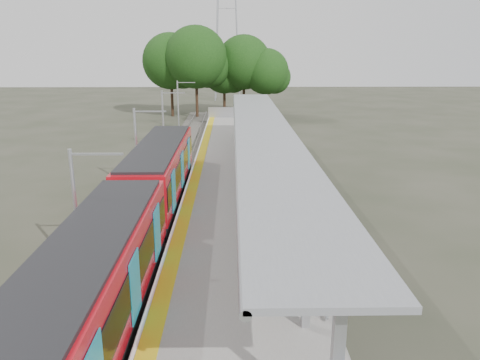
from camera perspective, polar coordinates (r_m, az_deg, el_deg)
name	(u,v)px	position (r m, az deg, el deg)	size (l,w,h in m)	color
trackbed	(168,185)	(31.90, -8.71, -0.56)	(3.00, 70.00, 0.24)	#59544C
platform	(235,179)	(31.50, -0.61, 0.13)	(6.00, 50.00, 1.00)	gray
tactile_strip	(197,172)	(31.46, -5.26, 1.01)	(0.60, 50.00, 0.02)	gold
end_fence	(234,112)	(55.76, -0.78, 8.26)	(6.00, 0.10, 1.20)	#9EA0A5
train	(136,210)	(21.49, -12.55, -3.59)	(2.74, 27.60, 3.62)	black
canopy	(263,135)	(27.00, 2.85, 5.49)	(3.27, 38.00, 3.66)	#9EA0A5
tree_cluster	(213,63)	(62.92, -3.27, 14.06)	(19.16, 10.12, 11.71)	#382316
catenary_masts	(138,147)	(30.55, -12.37, 3.91)	(2.08, 48.16, 5.40)	#9EA0A5
bench_mid	(271,155)	(33.85, 3.79, 3.01)	(0.75, 1.53, 1.00)	navy
bench_far	(254,147)	(36.36, 1.74, 4.04)	(0.93, 1.69, 1.11)	navy
info_pillar_near	(249,274)	(16.12, 1.05, -11.34)	(0.37, 0.37, 1.65)	beige
info_pillar_far	(245,157)	(32.55, 0.64, 2.84)	(0.36, 0.36, 1.62)	beige
litter_bin	(264,188)	(26.41, 2.89, -0.93)	(0.43, 0.43, 0.87)	#9EA0A5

